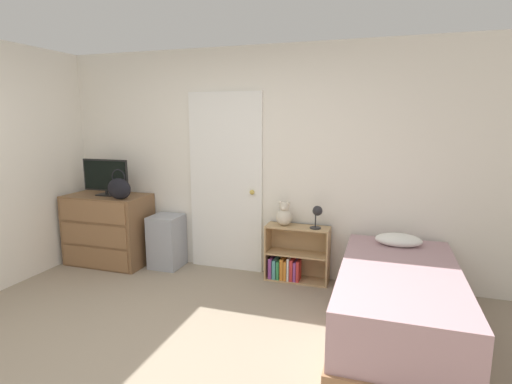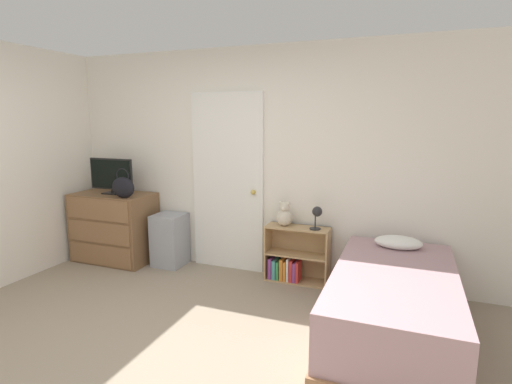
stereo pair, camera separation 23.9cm
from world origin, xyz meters
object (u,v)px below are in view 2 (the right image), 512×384
Objects in this scene: handbag at (123,187)px; storage_bin at (170,240)px; desk_lamp at (317,214)px; bed at (393,304)px; tv at (111,175)px; dresser at (114,227)px; teddy_bear at (284,215)px; bookshelf at (293,260)px.

handbag is 0.84m from storage_bin.
bed is (0.82, -0.78, -0.51)m from desk_lamp.
storage_bin is at bearing -179.37° from desk_lamp.
tv is 3.51m from bed.
teddy_bear is at bearing 4.09° from dresser.
bookshelf is at bearing 142.79° from bed.
dresser reaches higher than bed.
bed is at bearing -9.03° from handbag.
desk_lamp is at bearing 7.54° from handbag.
storage_bin is at bearing -177.64° from bookshelf.
bookshelf is (1.96, 0.34, -0.75)m from handbag.
tv is 1.76× the size of handbag.
teddy_bear reaches higher than bookshelf.
handbag is at bearing -169.87° from teddy_bear.
teddy_bear is at bearing 4.33° from tv.
storage_bin is (0.75, 0.10, -0.11)m from dresser.
storage_bin is 1.54m from bookshelf.
storage_bin is 2.52× the size of desk_lamp.
handbag is 0.50× the size of bookshelf.
bookshelf is at bearing 2.36° from storage_bin.
tv is 0.88× the size of bookshelf.
teddy_bear is (2.18, 0.16, 0.31)m from dresser.
handbag is at bearing 170.97° from bed.
teddy_bear is at bearing 174.07° from desk_lamp.
bookshelf is at bearing 9.77° from handbag.
bed is (2.61, -0.76, -0.04)m from storage_bin.
handbag reaches higher than storage_bin.
desk_lamp is (0.36, -0.04, 0.06)m from teddy_bear.
desk_lamp is 0.13× the size of bed.
teddy_bear is (1.43, 0.06, 0.42)m from storage_bin.
bed is (3.36, -0.66, -0.15)m from dresser.
storage_bin is 2.33× the size of teddy_bear.
desk_lamp is at bearing 0.63° from storage_bin.
dresser is at bearing 151.22° from handbag.
dresser is 2.81× the size of handbag.
handbag is at bearing -172.46° from desk_lamp.
teddy_bear reaches higher than desk_lamp.
tv is at bearing -171.76° from storage_bin.
desk_lamp is (1.80, 0.02, 0.47)m from storage_bin.
tv is at bearing -177.14° from desk_lamp.
handbag is at bearing -28.78° from dresser.
tv is 2.26× the size of teddy_bear.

